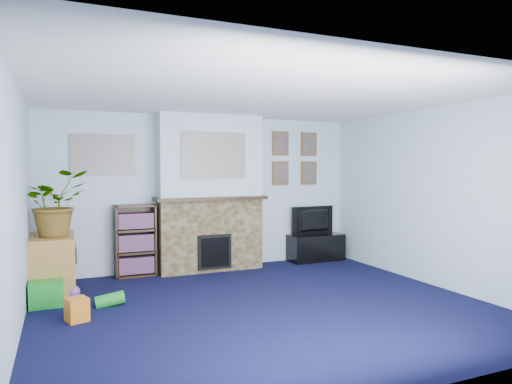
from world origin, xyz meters
name	(u,v)px	position (x,y,z in m)	size (l,w,h in m)	color
floor	(264,306)	(0.00, 0.00, 0.00)	(5.00, 4.50, 0.01)	black
ceiling	(264,95)	(0.00, 0.00, 2.40)	(5.00, 4.50, 0.01)	white
wall_back	(206,192)	(0.00, 2.25, 1.20)	(5.00, 0.04, 2.40)	silver
wall_front	(400,225)	(0.00, -2.25, 1.20)	(5.00, 0.04, 2.40)	silver
wall_left	(16,210)	(-2.50, 0.00, 1.20)	(0.04, 4.50, 2.40)	silver
wall_right	(433,197)	(2.50, 0.00, 1.20)	(0.04, 4.50, 2.40)	silver
chimney_breast	(210,194)	(0.00, 2.05, 1.18)	(1.72, 0.50, 2.40)	brown
collage_main	(214,155)	(0.00, 1.84, 1.78)	(1.00, 0.03, 0.68)	gray
collage_left	(103,155)	(-1.55, 2.23, 1.78)	(0.90, 0.03, 0.58)	gray
portrait_tl	(280,144)	(1.30, 2.23, 2.00)	(0.30, 0.03, 0.40)	brown
portrait_tr	(309,144)	(1.85, 2.23, 2.00)	(0.30, 0.03, 0.40)	brown
portrait_bl	(280,173)	(1.30, 2.23, 1.50)	(0.30, 0.03, 0.40)	brown
portrait_br	(309,173)	(1.85, 2.23, 1.50)	(0.30, 0.03, 0.40)	brown
tv_stand	(316,247)	(1.88, 2.03, 0.23)	(0.95, 0.40, 0.45)	black
television	(315,220)	(1.88, 2.05, 0.69)	(0.83, 0.11, 0.48)	black
bookshelf	(135,242)	(-1.13, 2.11, 0.50)	(0.58, 0.28, 1.05)	black
sideboard	(52,265)	(-2.24, 1.60, 0.35)	(0.52, 0.94, 0.73)	olive
potted_plant	(55,203)	(-2.19, 1.55, 1.15)	(0.75, 0.65, 0.83)	#26661E
mantel_clock	(212,192)	(0.02, 2.00, 1.22)	(0.09, 0.05, 0.13)	gold
mantel_candle	(228,191)	(0.28, 2.00, 1.23)	(0.05, 0.05, 0.18)	#B2BFC6
mantel_teddy	(177,193)	(-0.52, 2.00, 1.22)	(0.12, 0.12, 0.12)	gray
mantel_can	(250,192)	(0.65, 2.00, 1.21)	(0.06, 0.06, 0.12)	orange
green_crate	(46,294)	(-2.30, 1.00, 0.14)	(0.36, 0.29, 0.29)	#198C26
toy_ball	(73,291)	(-2.01, 1.20, 0.09)	(0.16, 0.16, 0.16)	purple
toy_block	(77,311)	(-1.99, 0.31, 0.11)	(0.20, 0.20, 0.24)	orange
toy_tube	(110,300)	(-1.63, 0.71, 0.07)	(0.15, 0.15, 0.32)	#198C26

